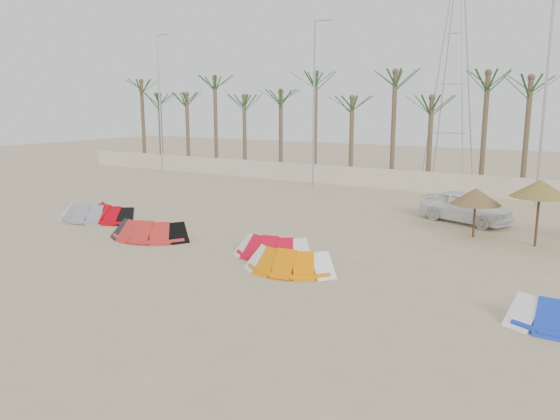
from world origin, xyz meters
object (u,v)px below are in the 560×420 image
Objects in this scene: kite_grey at (93,212)px; parasol_mid at (540,189)px; kite_red_left at (114,212)px; kite_red_right at (276,245)px; kite_red_mid at (154,229)px; parasol_left at (476,196)px; kite_orange at (293,259)px; car at (465,207)px.

parasol_mid is at bearing 17.31° from kite_grey.
kite_grey is 1.08m from kite_red_left.
kite_red_right is 10.62m from parasol_mid.
kite_red_right is at bearing -7.16° from kite_red_left.
parasol_mid is (8.04, 6.68, 1.92)m from kite_red_right.
kite_red_mid is 1.74× the size of parasol_left.
kite_red_mid is 1.13× the size of kite_orange.
kite_orange is 9.27m from parasol_left.
kite_grey and kite_red_mid have the same top height.
parasol_mid is (2.46, -0.28, 0.57)m from parasol_left.
kite_red_mid is at bearing 154.56° from car.
kite_grey is 18.04m from car.
kite_red_right is at bearing 3.91° from kite_red_mid.
kite_red_mid is 7.37m from kite_orange.
kite_orange is at bearing -175.42° from car.
car reaches higher than kite_grey.
kite_red_left is at bearing 172.84° from kite_red_right.
parasol_mid is at bearing -6.56° from parasol_left.
car is at bearing 65.23° from kite_red_right.
car is (10.37, 10.20, 0.34)m from kite_red_mid.
car is (3.05, 11.03, 0.34)m from kite_orange.
car is at bearing 138.40° from parasol_mid.
parasol_mid is (13.89, 7.08, 1.92)m from kite_red_mid.
kite_grey is 1.05× the size of kite_orange.
parasol_left is (11.43, 7.36, 1.35)m from kite_red_mid.
kite_grey is 1.10× the size of kite_red_right.
kite_red_right is 0.71× the size of car.
kite_red_mid is (5.22, -1.12, 0.00)m from kite_grey.
kite_orange is (7.32, -0.83, -0.00)m from kite_red_mid.
parasol_left reaches higher than car.
parasol_left is at bearing 19.88° from kite_red_left.
kite_red_left is (0.92, 0.55, -0.00)m from kite_grey.
parasol_mid is (19.10, 5.95, 1.92)m from kite_grey.
kite_red_mid and kite_orange have the same top height.
car is (14.67, 8.52, 0.34)m from kite_red_left.
kite_red_mid is 1.37× the size of parasol_mid.
kite_grey is 0.93× the size of kite_red_mid.
kite_grey and kite_orange have the same top height.
kite_red_left and kite_red_mid have the same top height.
kite_red_right is at bearing 139.93° from kite_orange.
kite_red_left is 4.61m from kite_red_mid.
car reaches higher than kite_red_left.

